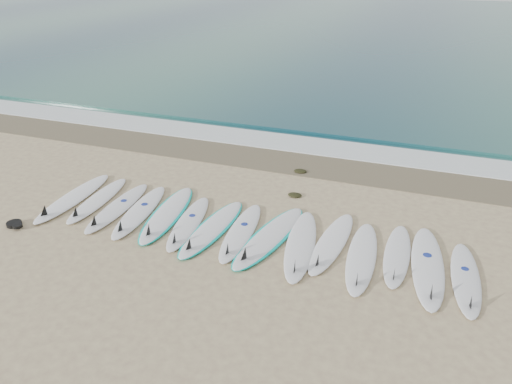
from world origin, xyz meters
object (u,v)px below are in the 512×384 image
(surfboard_7, at_px, (240,233))
(surfboard_14, at_px, (466,279))
(surfboard_0, at_px, (72,198))
(leash_coil, at_px, (15,224))

(surfboard_7, distance_m, surfboard_14, 4.43)
(surfboard_7, height_order, surfboard_14, surfboard_7)
(surfboard_0, xyz_separation_m, surfboard_7, (4.37, -0.09, -0.01))
(surfboard_0, distance_m, leash_coil, 1.48)
(surfboard_0, relative_size, surfboard_7, 1.09)
(surfboard_7, xyz_separation_m, surfboard_14, (4.43, -0.11, -0.00))
(surfboard_7, xyz_separation_m, leash_coil, (-4.71, -1.35, -0.01))
(surfboard_0, height_order, leash_coil, surfboard_0)
(surfboard_7, relative_size, leash_coil, 5.61)
(surfboard_14, bearing_deg, surfboard_0, 175.04)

